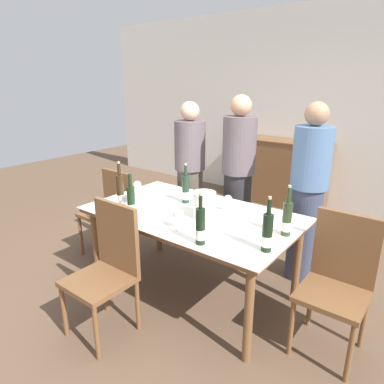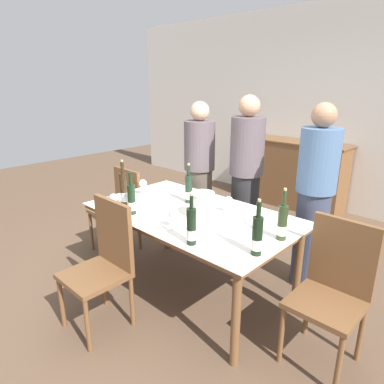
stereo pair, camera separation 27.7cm
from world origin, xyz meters
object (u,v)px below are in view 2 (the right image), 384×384
object	(u,v)px
wine_bottle_1	(189,190)
wine_bottle_3	(191,227)
wine_glass_3	(173,214)
wine_glass_4	(228,201)
chair_left_end	(120,203)
chair_right_end	(333,285)
dining_table	(192,220)
wine_bottle_2	(132,200)
sideboard_cabinet	(294,174)
person_guest_right	(314,199)
wine_bottle_4	(124,190)
wine_glass_1	(114,199)
wine_bottle_5	(257,236)
wine_glass_0	(127,198)
person_host	(199,176)
wine_glass_2	(143,184)
wine_bottle_0	(282,223)
person_guest_left	(246,181)
ice_bucket	(203,205)
chair_near_front	(104,258)

from	to	relation	value
wine_bottle_1	wine_bottle_3	xyz separation A→B (m)	(0.58, -0.58, 0.00)
wine_bottle_1	wine_bottle_3	size ratio (longest dim) A/B	1.00
wine_glass_3	wine_glass_4	world-z (taller)	wine_glass_3
chair_left_end	chair_right_end	distance (m)	2.33
dining_table	wine_bottle_2	xyz separation A→B (m)	(-0.34, -0.35, 0.19)
sideboard_cabinet	person_guest_right	xyz separation A→B (m)	(1.11, -1.82, 0.33)
wine_bottle_4	wine_glass_1	world-z (taller)	wine_bottle_4
wine_bottle_4	wine_bottle_5	bearing A→B (deg)	1.83
wine_bottle_5	wine_glass_0	size ratio (longest dim) A/B	2.53
sideboard_cabinet	dining_table	bearing A→B (deg)	-80.57
person_host	wine_glass_3	bearing A→B (deg)	-56.00
sideboard_cabinet	person_host	world-z (taller)	person_host
wine_bottle_2	chair_left_end	xyz separation A→B (m)	(-0.82, 0.43, -0.35)
chair_left_end	wine_glass_2	bearing A→B (deg)	-7.32
wine_bottle_0	wine_glass_1	distance (m)	1.39
wine_bottle_3	chair_left_end	distance (m)	1.67
sideboard_cabinet	wine_glass_0	bearing A→B (deg)	-90.18
wine_glass_1	wine_glass_2	size ratio (longest dim) A/B	0.92
wine_glass_4	wine_glass_1	bearing A→B (deg)	-140.40
wine_bottle_4	wine_bottle_0	bearing A→B (deg)	14.45
sideboard_cabinet	wine_bottle_5	xyz separation A→B (m)	(1.22, -2.89, 0.39)
wine_bottle_3	wine_bottle_4	distance (m)	0.95
wine_bottle_5	wine_glass_4	xyz separation A→B (m)	(-0.57, 0.45, -0.03)
wine_bottle_3	chair_left_end	bearing A→B (deg)	162.31
wine_glass_3	wine_glass_1	bearing A→B (deg)	-172.43
wine_bottle_5	wine_glass_2	size ratio (longest dim) A/B	2.39
dining_table	chair_left_end	distance (m)	1.18
wine_glass_0	sideboard_cabinet	bearing A→B (deg)	89.82
wine_bottle_3	wine_bottle_5	world-z (taller)	wine_bottle_5
dining_table	person_guest_left	size ratio (longest dim) A/B	1.04
wine_glass_2	person_guest_right	bearing A→B (deg)	31.46
wine_glass_0	wine_glass_3	size ratio (longest dim) A/B	0.94
wine_bottle_0	person_guest_left	xyz separation A→B (m)	(-0.84, 0.77, -0.03)
dining_table	wine_bottle_3	world-z (taller)	wine_bottle_3
wine_bottle_3	person_guest_left	distance (m)	1.33
wine_glass_2	chair_left_end	size ratio (longest dim) A/B	0.17
chair_right_end	ice_bucket	bearing A→B (deg)	-173.51
wine_bottle_5	person_guest_right	distance (m)	1.07
wine_glass_1	wine_bottle_3	bearing A→B (deg)	-0.82
ice_bucket	wine_bottle_0	distance (m)	0.65
chair_right_end	person_guest_right	distance (m)	0.93
sideboard_cabinet	person_guest_right	bearing A→B (deg)	-58.73
wine_glass_3	wine_glass_0	bearing A→B (deg)	179.93
person_host	sideboard_cabinet	bearing A→B (deg)	84.68
wine_bottle_3	wine_bottle_5	size ratio (longest dim) A/B	0.97
sideboard_cabinet	chair_left_end	world-z (taller)	sideboard_cabinet
wine_bottle_4	wine_glass_0	distance (m)	0.11
chair_right_end	wine_bottle_4	bearing A→B (deg)	-167.74
wine_glass_1	chair_near_front	world-z (taller)	chair_near_front
wine_bottle_2	ice_bucket	bearing A→B (deg)	34.45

